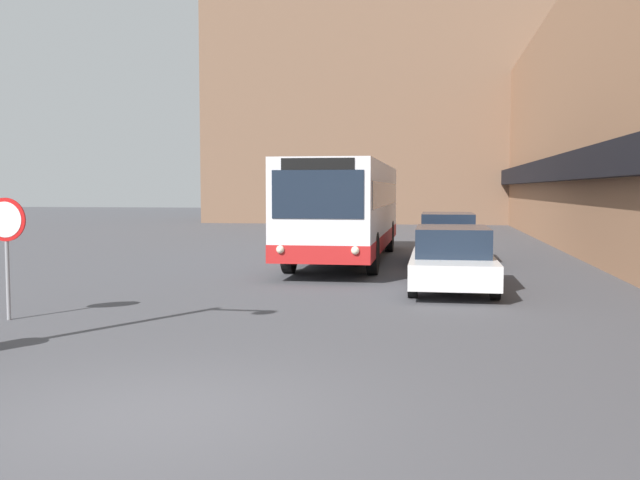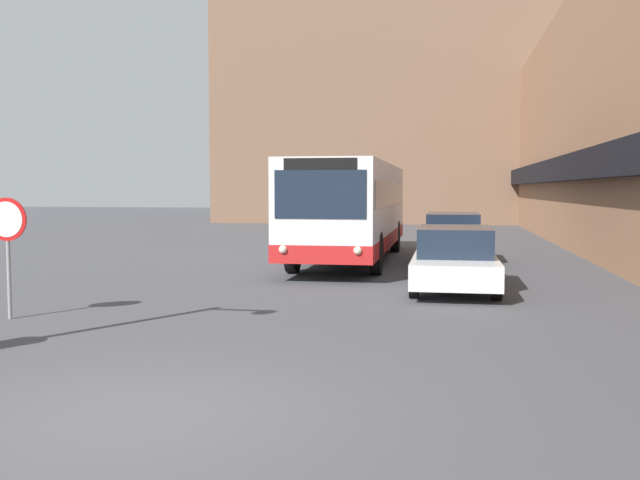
% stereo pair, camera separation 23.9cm
% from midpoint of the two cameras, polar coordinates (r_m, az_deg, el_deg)
% --- Properties ---
extents(ground_plane, '(160.00, 160.00, 0.00)m').
position_cam_midpoint_polar(ground_plane, '(7.63, -14.03, -13.48)').
color(ground_plane, '#47474C').
extents(building_row_right, '(5.50, 60.00, 9.79)m').
position_cam_midpoint_polar(building_row_right, '(31.60, 22.27, 8.46)').
color(building_row_right, '#996B4C').
rests_on(building_row_right, ground_plane).
extents(building_backdrop_far, '(26.00, 8.00, 19.88)m').
position_cam_midpoint_polar(building_backdrop_far, '(51.48, 5.92, 12.58)').
color(building_backdrop_far, brown).
rests_on(building_backdrop_far, ground_plane).
extents(city_bus, '(2.57, 11.65, 3.08)m').
position_cam_midpoint_polar(city_bus, '(22.75, 1.84, 2.58)').
color(city_bus, silver).
rests_on(city_bus, ground_plane).
extents(parked_car_front, '(1.90, 4.76, 1.42)m').
position_cam_midpoint_polar(parked_car_front, '(16.63, 10.12, -1.41)').
color(parked_car_front, silver).
rests_on(parked_car_front, ground_plane).
extents(parked_car_back, '(1.84, 4.77, 1.55)m').
position_cam_midpoint_polar(parked_car_back, '(22.61, 9.86, 0.16)').
color(parked_car_back, navy).
rests_on(parked_car_back, ground_plane).
extents(stop_sign, '(0.76, 0.08, 2.14)m').
position_cam_midpoint_polar(stop_sign, '(13.59, -24.30, 0.59)').
color(stop_sign, gray).
rests_on(stop_sign, ground_plane).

